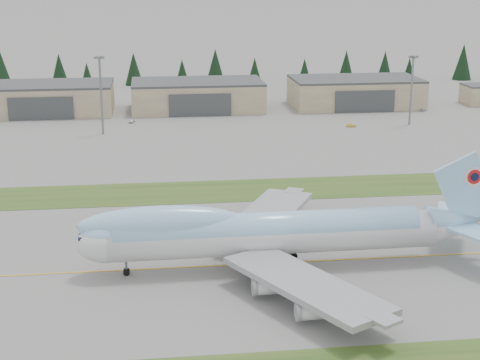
{
  "coord_description": "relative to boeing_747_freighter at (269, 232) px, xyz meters",
  "views": [
    {
      "loc": [
        -32.55,
        -119.77,
        50.36
      ],
      "look_at": [
        -14.45,
        26.28,
        8.0
      ],
      "focal_mm": 55.0,
      "sensor_mm": 36.0,
      "label": 1
    }
  ],
  "objects": [
    {
      "name": "service_vehicle_a",
      "position": [
        -26.07,
        130.37,
        -6.53
      ],
      "size": [
        2.22,
        4.0,
        1.29
      ],
      "primitive_type": "imported",
      "rotation": [
        0.0,
        0.0,
        -0.19
      ],
      "color": "silver",
      "rests_on": "ground"
    },
    {
      "name": "floodlight_masts",
      "position": [
        -31.89,
        112.86,
        9.39
      ],
      "size": [
        154.11,
        7.55,
        24.49
      ],
      "color": "slate",
      "rests_on": "ground"
    },
    {
      "name": "ground",
      "position": [
        12.89,
        1.71,
        -6.53
      ],
      "size": [
        7000.0,
        7000.0,
        0.0
      ],
      "primitive_type": "plane",
      "color": "slate",
      "rests_on": "ground"
    },
    {
      "name": "hangar_left",
      "position": [
        -57.11,
        151.61,
        -1.14
      ],
      "size": [
        48.0,
        26.6,
        10.8
      ],
      "color": "gray",
      "rests_on": "ground"
    },
    {
      "name": "service_vehicle_b",
      "position": [
        46.25,
        114.26,
        -6.53
      ],
      "size": [
        3.47,
        1.76,
        1.09
      ],
      "primitive_type": "imported",
      "rotation": [
        0.0,
        0.0,
        1.38
      ],
      "color": "gold",
      "rests_on": "ground"
    },
    {
      "name": "grass_strip_far",
      "position": [
        12.89,
        46.71,
        -6.53
      ],
      "size": [
        400.0,
        18.0,
        0.08
      ],
      "primitive_type": "cube",
      "color": "#2E4C1B",
      "rests_on": "ground"
    },
    {
      "name": "service_vehicle_c",
      "position": [
        80.21,
        139.49,
        -6.53
      ],
      "size": [
        3.02,
        4.7,
        1.27
      ],
      "primitive_type": "imported",
      "rotation": [
        0.0,
        0.0,
        -0.31
      ],
      "color": "silver",
      "rests_on": "ground"
    },
    {
      "name": "conifer_belt",
      "position": [
        -0.51,
        213.22,
        0.89
      ],
      "size": [
        272.34,
        15.66,
        16.72
      ],
      "color": "black",
      "rests_on": "ground"
    },
    {
      "name": "hangar_right",
      "position": [
        57.89,
        151.61,
        -1.14
      ],
      "size": [
        48.0,
        26.6,
        10.8
      ],
      "color": "gray",
      "rests_on": "ground"
    },
    {
      "name": "boeing_747_freighter",
      "position": [
        0.0,
        0.0,
        0.0
      ],
      "size": [
        74.5,
        64.92,
        19.8
      ],
      "rotation": [
        0.0,
        0.0,
        0.01
      ],
      "color": "silver",
      "rests_on": "ground"
    },
    {
      "name": "hangar_center",
      "position": [
        -2.11,
        151.61,
        -1.14
      ],
      "size": [
        48.0,
        26.6,
        10.8
      ],
      "color": "gray",
      "rests_on": "ground"
    },
    {
      "name": "taxiway_line_main",
      "position": [
        12.89,
        1.71,
        -6.53
      ],
      "size": [
        400.0,
        0.4,
        0.02
      ],
      "primitive_type": "cube",
      "color": "gold",
      "rests_on": "ground"
    }
  ]
}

